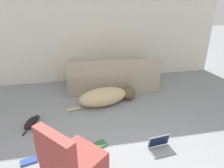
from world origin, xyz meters
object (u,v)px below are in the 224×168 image
Objects in this scene: couch at (112,77)px; book_green at (101,144)px; side_chair at (72,166)px; dog at (106,96)px; laptop_open at (160,145)px; book_blue at (29,161)px; cat at (31,122)px.

couch is 2.10m from book_green.
side_chair reaches higher than couch.
dog is 4.06× the size of laptop_open.
dog is 1.29m from book_green.
couch is 2.37× the size of side_chair.
laptop_open is at bearing -3.54° from book_blue.
dog is at bearing 76.00° from book_green.
dog is at bearing -48.60° from cat.
couch reaches higher than dog.
book_blue is (0.07, -0.90, -0.05)m from cat.
cat is 1.58m from side_chair.
cat reaches higher than book_blue.
laptop_open reaches higher than cat.
cat is at bearing 40.77° from couch.
couch is 2.13m from cat.
dog is at bearing 103.57° from laptop_open.
side_chair is at bearing 73.29° from couch.
book_green is 1.06m from book_blue.
dog reaches higher than book_green.
laptop_open is (0.27, -2.27, -0.19)m from couch.
dog reaches higher than cat.
dog is 7.09× the size of book_green.
cat is 2.23m from laptop_open.
laptop_open is 0.41× the size of side_chair.
laptop_open reaches higher than book_green.
couch is 5.83× the size of laptop_open.
book_blue is 0.84m from side_chair.
couch is 2.85m from side_chair.
book_green is (1.12, -0.74, -0.05)m from cat.
side_chair is at bearing -123.01° from dog.
couch is 10.17× the size of book_green.
book_green is at bearing -74.05° from side_chair.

